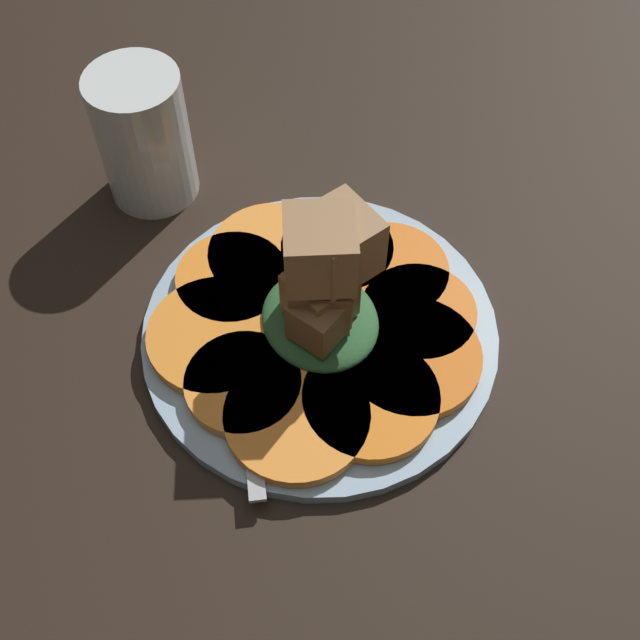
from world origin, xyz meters
The scene contains 15 objects.
table_slab centered at (0.00, 0.00, 1.00)cm, with size 120.00×120.00×2.00cm, color black.
plate centered at (0.00, 0.00, 2.52)cm, with size 25.31×25.31×1.05cm.
carrot_slice_0 centered at (-6.67, -3.59, 3.56)cm, with size 8.29×8.29×0.91cm, color orange.
carrot_slice_1 centered at (-2.76, -6.77, 3.56)cm, with size 9.70×9.70×0.91cm, color orange.
carrot_slice_2 centered at (1.59, -6.86, 3.56)cm, with size 7.91×7.91×0.91cm, color orange.
carrot_slice_3 centered at (5.53, -4.89, 3.56)cm, with size 9.68×9.68×0.91cm, color orange.
carrot_slice_4 centered at (6.81, -0.45, 3.56)cm, with size 9.19×9.19×0.91cm, color orange.
carrot_slice_5 centered at (5.44, 4.14, 3.56)cm, with size 9.64×9.64×0.91cm, color orange.
carrot_slice_6 centered at (2.63, 6.56, 3.56)cm, with size 8.26×8.26×0.91cm, color orange.
carrot_slice_7 centered at (-1.57, 6.74, 3.56)cm, with size 8.81×8.81×0.91cm, color orange.
carrot_slice_8 centered at (-5.23, 4.45, 3.56)cm, with size 8.47×8.47×0.91cm, color orange.
carrot_slice_9 centered at (-7.23, -0.33, 3.56)cm, with size 9.60×9.60×0.91cm, color orange.
center_pile centered at (0.13, 0.19, 7.87)cm, with size 8.86×7.97×11.03cm.
fork centered at (0.05, -5.91, 3.30)cm, with size 18.36×8.87×0.40cm.
water_glass centered at (-19.41, -4.48, 7.50)cm, with size 7.13×7.13×11.00cm.
Camera 1 is at (27.23, -15.53, 50.47)cm, focal length 45.00 mm.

